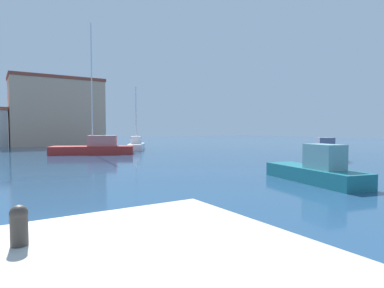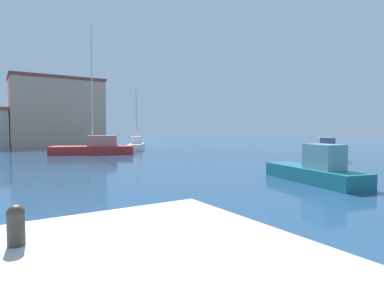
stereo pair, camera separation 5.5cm
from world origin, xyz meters
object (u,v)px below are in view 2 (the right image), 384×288
(mooring_bollard, at_px, (16,224))
(sailboat_red_outer_mooring, at_px, (95,147))
(motorboat_teal_behind_lamppost, at_px, (316,170))
(sailboat_white_near_pier, at_px, (136,145))
(motorboat_navy_distant_east, at_px, (325,152))

(mooring_bollard, xyz_separation_m, sailboat_red_outer_mooring, (9.05, 28.95, -0.59))
(motorboat_teal_behind_lamppost, bearing_deg, mooring_bollard, -160.19)
(sailboat_red_outer_mooring, bearing_deg, mooring_bollard, -107.36)
(mooring_bollard, bearing_deg, sailboat_red_outer_mooring, 72.64)
(sailboat_red_outer_mooring, bearing_deg, sailboat_white_near_pier, 32.22)
(mooring_bollard, relative_size, motorboat_navy_distant_east, 0.11)
(sailboat_red_outer_mooring, distance_m, motorboat_teal_behind_lamppost, 24.54)
(mooring_bollard, height_order, motorboat_teal_behind_lamppost, motorboat_teal_behind_lamppost)
(mooring_bollard, bearing_deg, motorboat_navy_distant_east, 26.16)
(sailboat_white_near_pier, relative_size, motorboat_teal_behind_lamppost, 1.33)
(sailboat_red_outer_mooring, height_order, sailboat_white_near_pier, sailboat_red_outer_mooring)
(sailboat_white_near_pier, bearing_deg, motorboat_teal_behind_lamppost, -94.39)
(sailboat_red_outer_mooring, distance_m, motorboat_navy_distant_east, 22.89)
(motorboat_navy_distant_east, bearing_deg, sailboat_white_near_pier, 113.21)
(mooring_bollard, xyz_separation_m, motorboat_teal_behind_lamppost, (13.28, 4.78, -0.69))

